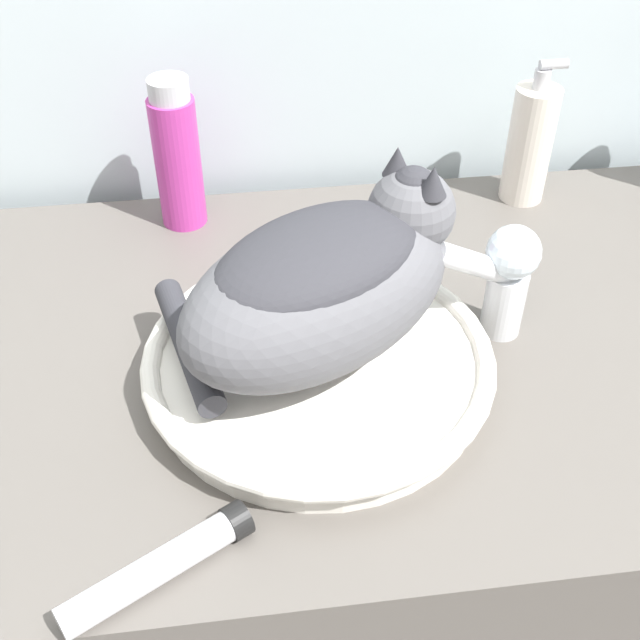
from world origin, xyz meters
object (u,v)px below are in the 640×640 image
Objects in this scene: cat at (324,281)px; shampoo_bottle_tall at (177,156)px; soap_pump_bottle at (530,143)px; cream_tube at (161,566)px; faucet at (504,273)px.

shampoo_bottle_tall is at bearing 82.60° from cat.
soap_pump_bottle is 0.71m from cream_tube.
soap_pump_bottle is (0.31, 0.31, -0.04)m from cat.
cat is 2.45× the size of faucet.
faucet is 0.71× the size of shampoo_bottle_tall.
cat is at bearing -1.03° from faucet.
cat reaches higher than shampoo_bottle_tall.
soap_pump_bottle is at bearing 0.00° from shampoo_bottle_tall.
cream_tube is at bearing -132.08° from soap_pump_bottle.
faucet is at bearing 36.01° from cream_tube.
cat is 0.44m from soap_pump_bottle.
faucet reaches higher than cream_tube.
cat is 2.11× the size of cream_tube.
cream_tube is (-0.02, -0.53, -0.08)m from shampoo_bottle_tall.
faucet is 0.72× the size of soap_pump_bottle.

